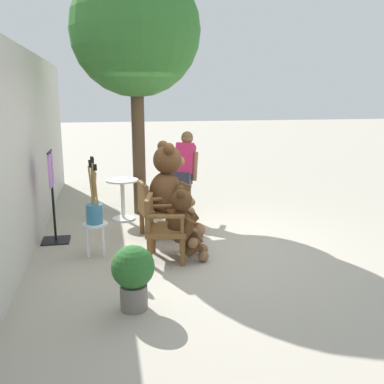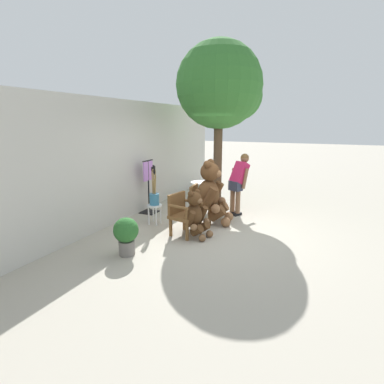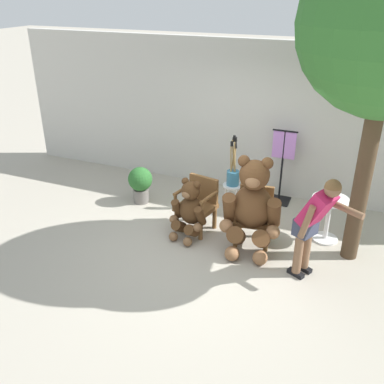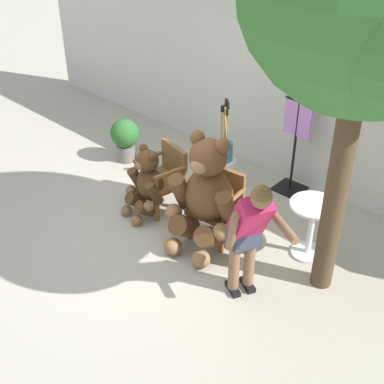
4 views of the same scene
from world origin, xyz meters
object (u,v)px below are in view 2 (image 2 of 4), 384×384
object	(u,v)px
wooden_chair_left	(183,213)
teddy_bear_large	(211,192)
potted_plant	(126,233)
wooden_chair_right	(201,202)
teddy_bear_small	(196,214)
round_side_table	(201,192)
white_stool	(155,209)
person_visitor	(239,179)
brush_bucket	(154,196)
clothing_display_stand	(149,185)
patio_tree	(222,88)

from	to	relation	value
wooden_chair_left	teddy_bear_large	size ratio (longest dim) A/B	0.59
wooden_chair_left	teddy_bear_large	world-z (taller)	teddy_bear_large
teddy_bear_large	potted_plant	distance (m)	2.40
wooden_chair_right	potted_plant	xyz separation A→B (m)	(-2.24, 0.46, -0.07)
teddy_bear_small	potted_plant	distance (m)	1.50
round_side_table	white_stool	bearing A→B (deg)	165.38
teddy_bear_large	teddy_bear_small	size ratio (longest dim) A/B	1.51
person_visitor	brush_bucket	size ratio (longest dim) A/B	1.68
brush_bucket	clothing_display_stand	world-z (taller)	brush_bucket
wooden_chair_right	round_side_table	size ratio (longest dim) A/B	1.19
teddy_bear_large	white_stool	xyz separation A→B (m)	(-0.65, 1.13, -0.36)
teddy_bear_small	potted_plant	xyz separation A→B (m)	(-1.29, 0.76, -0.08)
person_visitor	potted_plant	distance (m)	3.41
potted_plant	white_stool	bearing A→B (deg)	14.21
person_visitor	patio_tree	xyz separation A→B (m)	(0.59, 0.69, 2.25)
wooden_chair_right	person_visitor	size ratio (longest dim) A/B	0.56
wooden_chair_left	brush_bucket	distance (m)	0.95
teddy_bear_small	person_visitor	bearing A→B (deg)	-10.40
person_visitor	patio_tree	world-z (taller)	patio_tree
white_stool	clothing_display_stand	xyz separation A→B (m)	(0.72, 0.61, 0.36)
brush_bucket	potted_plant	distance (m)	1.69
wooden_chair_right	brush_bucket	world-z (taller)	brush_bucket
white_stool	clothing_display_stand	size ratio (longest dim) A/B	0.34
teddy_bear_small	brush_bucket	xyz separation A→B (m)	(0.33, 1.17, 0.20)
potted_plant	patio_tree	bearing A→B (deg)	-6.29
patio_tree	white_stool	bearing A→B (deg)	159.09
patio_tree	wooden_chair_left	bearing A→B (deg)	-178.85
person_visitor	teddy_bear_small	bearing A→B (deg)	169.60
person_visitor	white_stool	size ratio (longest dim) A/B	3.32
brush_bucket	clothing_display_stand	bearing A→B (deg)	40.29
white_stool	potted_plant	distance (m)	1.67
wooden_chair_left	potted_plant	bearing A→B (deg)	160.45
teddy_bear_large	person_visitor	bearing A→B (deg)	-22.49
wooden_chair_left	patio_tree	xyz separation A→B (m)	(2.46, 0.05, 2.70)
person_visitor	teddy_bear_large	bearing A→B (deg)	157.51
teddy_bear_large	person_visitor	distance (m)	1.01
person_visitor	white_stool	distance (m)	2.25
person_visitor	brush_bucket	distance (m)	2.19
teddy_bear_large	patio_tree	distance (m)	2.89
wooden_chair_right	patio_tree	distance (m)	3.10
brush_bucket	wooden_chair_left	bearing A→B (deg)	-109.18
teddy_bear_large	patio_tree	bearing A→B (deg)	11.52
wooden_chair_right	clothing_display_stand	xyz separation A→B (m)	(0.09, 1.48, 0.26)
patio_tree	potted_plant	world-z (taller)	patio_tree
teddy_bear_small	person_visitor	distance (m)	1.97
round_side_table	wooden_chair_right	bearing A→B (deg)	-157.51
wooden_chair_left	teddy_bear_small	world-z (taller)	teddy_bear_small
wooden_chair_left	patio_tree	distance (m)	3.65
person_visitor	clothing_display_stand	distance (m)	2.29
teddy_bear_small	brush_bucket	world-z (taller)	brush_bucket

